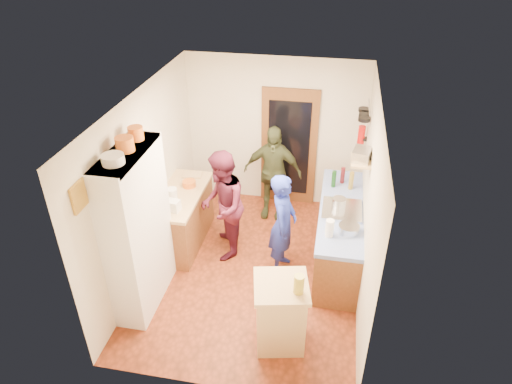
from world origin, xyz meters
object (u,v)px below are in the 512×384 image
(person_hob, at_px, (285,225))
(person_back, at_px, (273,173))
(right_counter_base, at_px, (339,235))
(person_left, at_px, (224,204))
(hutch_body, at_px, (138,231))
(island_base, at_px, (280,315))

(person_hob, distance_m, person_back, 1.41)
(right_counter_base, height_order, person_left, person_left)
(person_left, bearing_deg, person_hob, 62.65)
(hutch_body, height_order, person_left, hutch_body)
(hutch_body, xyz_separation_m, right_counter_base, (2.50, 1.30, -0.68))
(right_counter_base, bearing_deg, island_base, -110.12)
(right_counter_base, bearing_deg, person_back, 139.82)
(hutch_body, bearing_deg, island_base, -12.73)
(island_base, relative_size, person_left, 0.51)
(hutch_body, relative_size, island_base, 2.56)
(person_hob, xyz_separation_m, person_left, (-0.92, 0.25, 0.08))
(person_hob, bearing_deg, right_counter_base, -60.22)
(right_counter_base, distance_m, person_hob, 0.93)
(hutch_body, relative_size, right_counter_base, 1.00)
(person_hob, relative_size, person_back, 0.94)
(island_base, bearing_deg, hutch_body, 167.27)
(person_left, bearing_deg, right_counter_base, 82.80)
(hutch_body, bearing_deg, right_counter_base, 27.47)
(person_hob, bearing_deg, island_base, -171.89)
(person_left, bearing_deg, island_base, 21.76)
(island_base, xyz_separation_m, person_hob, (-0.13, 1.33, 0.34))
(hutch_body, height_order, person_hob, hutch_body)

